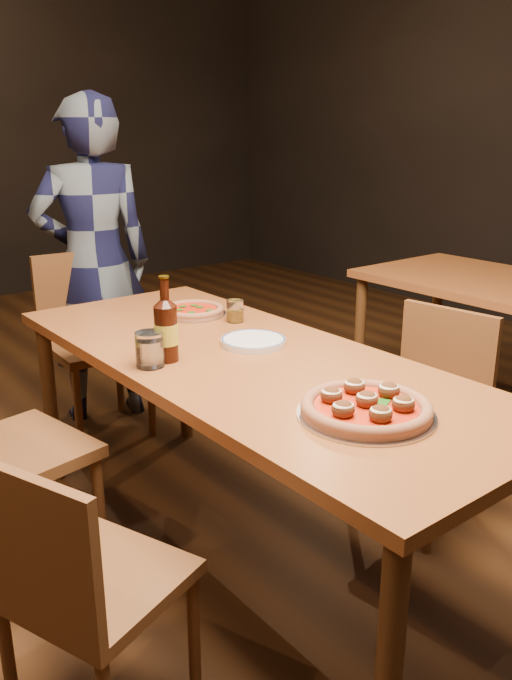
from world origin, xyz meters
TOP-DOWN VIEW (x-y plane):
  - ground at (0.00, 0.00)m, footprint 9.00×9.00m
  - table_main at (0.00, 0.00)m, footprint 0.80×2.00m
  - chair_main_nw at (-0.72, -0.33)m, footprint 0.49×0.49m
  - chair_main_sw at (-0.69, 0.36)m, footprint 0.52×0.52m
  - chair_main_e at (0.65, -0.23)m, footprint 0.45×0.45m
  - chair_end at (0.03, 1.24)m, footprint 0.46×0.46m
  - pizza_meatball at (-0.04, -0.58)m, footprint 0.37×0.37m
  - pizza_margherita at (0.15, 0.55)m, footprint 0.27×0.27m
  - plate_stack at (0.10, 0.09)m, footprint 0.23×0.23m
  - beer_bottle at (-0.23, 0.13)m, footprint 0.08×0.08m
  - water_glass at (-0.30, 0.11)m, footprint 0.09×0.09m
  - amber_glass at (0.22, 0.36)m, footprint 0.07×0.07m
  - diner at (0.14, 1.46)m, footprint 0.69×0.54m

SIDE VIEW (x-z plane):
  - ground at x=0.00m, z-range 0.00..0.00m
  - chair_main_nw at x=-0.72m, z-range 0.00..0.82m
  - chair_main_e at x=0.65m, z-range 0.00..0.86m
  - chair_end at x=0.03m, z-range 0.00..0.93m
  - chair_main_sw at x=-0.69m, z-range 0.00..0.95m
  - table_main at x=0.00m, z-range 0.30..1.05m
  - plate_stack at x=0.10m, z-range 0.75..0.77m
  - pizza_margherita at x=0.15m, z-range 0.75..0.78m
  - pizza_meatball at x=-0.04m, z-range 0.74..0.81m
  - amber_glass at x=0.22m, z-range 0.75..0.84m
  - water_glass at x=-0.30m, z-range 0.75..0.86m
  - diner at x=0.14m, z-range 0.00..1.64m
  - beer_bottle at x=-0.23m, z-range 0.71..0.99m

